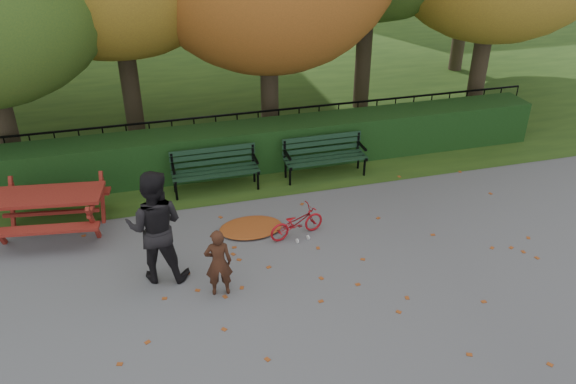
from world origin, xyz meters
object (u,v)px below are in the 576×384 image
object	(u,v)px
bench_left	(215,166)
bicycle	(297,222)
adult	(155,227)
bench_right	(324,153)
picnic_table	(49,203)
child	(218,263)

from	to	relation	value
bench_left	bicycle	distance (m)	2.48
adult	bench_left	bearing A→B (deg)	-101.36
bench_right	picnic_table	xyz separation A→B (m)	(-5.54, -0.89, 0.12)
bench_left	bicycle	xyz separation A→B (m)	(1.14, -2.18, -0.24)
picnic_table	child	bearing A→B (deg)	-35.45
bench_left	child	bearing A→B (deg)	-97.94
bench_right	bench_left	bearing A→B (deg)	180.00
picnic_table	adult	world-z (taller)	adult
bench_right	adult	bearing A→B (deg)	-143.75
picnic_table	bicycle	world-z (taller)	picnic_table
child	adult	xyz separation A→B (m)	(-0.87, 0.69, 0.38)
adult	picnic_table	bearing A→B (deg)	-31.19
bench_left	bicycle	bearing A→B (deg)	-62.39
picnic_table	bicycle	size ratio (longest dim) A/B	1.95
bench_right	adult	distance (m)	4.67
child	bicycle	world-z (taller)	child
child	picnic_table	bearing A→B (deg)	-37.98
bench_left	picnic_table	world-z (taller)	picnic_table
child	bench_left	bearing A→B (deg)	-92.27
bench_right	child	distance (m)	4.48
bench_left	bench_right	bearing A→B (deg)	0.00
picnic_table	adult	distance (m)	2.60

